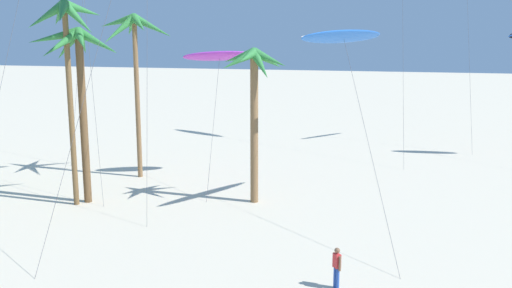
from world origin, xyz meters
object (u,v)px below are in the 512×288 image
flying_kite_7 (220,56)px  person_near_right (337,266)px  palm_tree_1 (67,35)px  palm_tree_2 (136,38)px  palm_tree_3 (79,60)px  palm_tree_4 (254,79)px  flying_kite_8 (344,36)px

flying_kite_7 → person_near_right: size_ratio=5.28×
palm_tree_1 → palm_tree_2: 6.73m
palm_tree_3 → palm_tree_4: 9.53m
palm_tree_3 → person_near_right: bearing=-27.2°
flying_kite_8 → palm_tree_1: bearing=-167.6°
palm_tree_1 → palm_tree_4: bearing=16.9°
palm_tree_1 → palm_tree_3: size_ratio=1.15×
flying_kite_7 → person_near_right: 18.97m
person_near_right → flying_kite_8: bearing=95.6°
person_near_right → palm_tree_4: bearing=119.9°
flying_kite_8 → palm_tree_4: bearing=-177.0°
palm_tree_1 → flying_kite_7: 9.90m
palm_tree_3 → flying_kite_8: 14.23m
palm_tree_4 → palm_tree_1: bearing=-163.1°
palm_tree_1 → person_near_right: bearing=-25.1°
flying_kite_8 → person_near_right: size_ratio=7.58×
flying_kite_8 → person_near_right: bearing=-84.4°
flying_kite_8 → person_near_right: 13.26m
palm_tree_2 → flying_kite_7: (5.24, 1.12, -1.11)m
palm_tree_1 → flying_kite_7: size_ratio=1.31×
palm_tree_1 → flying_kite_7: (5.92, 7.82, -1.34)m
flying_kite_8 → flying_kite_7: bearing=150.5°
palm_tree_3 → palm_tree_4: size_ratio=1.13×
palm_tree_2 → palm_tree_3: 6.25m
flying_kite_7 → palm_tree_3: bearing=-127.9°
palm_tree_1 → flying_kite_8: (14.21, 3.13, -0.08)m
palm_tree_2 → palm_tree_3: size_ratio=1.09×
palm_tree_3 → person_near_right: palm_tree_3 is taller
palm_tree_2 → person_near_right: size_ratio=6.62×
flying_kite_7 → flying_kite_8: flying_kite_8 is taller
flying_kite_7 → flying_kite_8: size_ratio=0.70×
palm_tree_3 → palm_tree_2: bearing=86.2°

